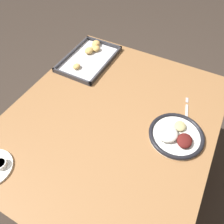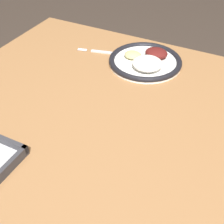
{
  "view_description": "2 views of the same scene",
  "coord_description": "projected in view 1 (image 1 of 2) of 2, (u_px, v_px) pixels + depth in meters",
  "views": [
    {
      "loc": [
        -0.59,
        -0.32,
        1.61
      ],
      "look_at": [
        0.01,
        0.0,
        0.77
      ],
      "focal_mm": 35.0,
      "sensor_mm": 36.0,
      "label": 1
    },
    {
      "loc": [
        -0.28,
        0.59,
        1.33
      ],
      "look_at": [
        0.01,
        0.0,
        0.77
      ],
      "focal_mm": 50.0,
      "sensor_mm": 36.0,
      "label": 2
    }
  ],
  "objects": [
    {
      "name": "baking_tray",
      "position": [
        90.0,
        57.0,
        1.4
      ],
      "size": [
        0.4,
        0.27,
        0.04
      ],
      "color": "#333338",
      "rests_on": "dining_table"
    },
    {
      "name": "ground_plane",
      "position": [
        111.0,
        177.0,
        1.68
      ],
      "size": [
        8.0,
        8.0,
        0.0
      ],
      "primitive_type": "plane",
      "color": "#382D26"
    },
    {
      "name": "dinner_plate",
      "position": [
        176.0,
        135.0,
        1.02
      ],
      "size": [
        0.26,
        0.26,
        0.05
      ],
      "color": "white",
      "rests_on": "dining_table"
    },
    {
      "name": "dining_table",
      "position": [
        111.0,
        129.0,
        1.18
      ],
      "size": [
        1.18,
        1.0,
        0.74
      ],
      "color": "olive",
      "rests_on": "ground_plane"
    },
    {
      "name": "fork",
      "position": [
        186.0,
        114.0,
        1.11
      ],
      "size": [
        0.21,
        0.06,
        0.0
      ],
      "rotation": [
        0.0,
        0.0,
        0.24
      ],
      "color": "silver",
      "rests_on": "dining_table"
    }
  ]
}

